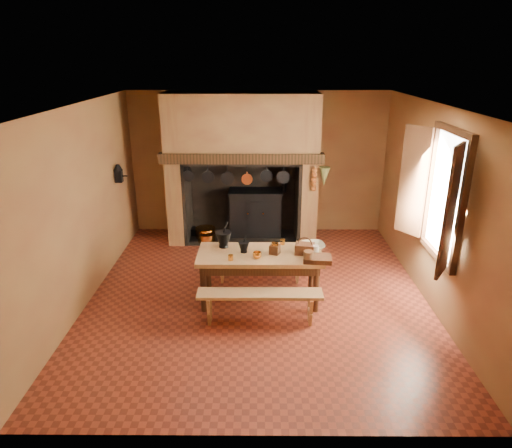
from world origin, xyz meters
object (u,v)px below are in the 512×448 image
at_px(iron_range, 256,212).
at_px(work_table, 260,261).
at_px(bench_front, 260,300).
at_px(mixing_bowl, 313,246).
at_px(coffee_grinder, 275,249).
at_px(wicker_basket, 305,248).

bearing_deg(iron_range, work_table, -88.45).
distance_m(bench_front, mixing_bowl, 1.18).
bearing_deg(work_table, coffee_grinder, -5.96).
xyz_separation_m(coffee_grinder, wicker_basket, (0.42, 0.00, 0.01)).
relative_size(iron_range, work_table, 0.90).
distance_m(work_table, coffee_grinder, 0.29).
relative_size(iron_range, bench_front, 0.96).
height_order(work_table, coffee_grinder, coffee_grinder).
distance_m(coffee_grinder, mixing_bowl, 0.59).
xyz_separation_m(iron_range, work_table, (0.07, -2.63, 0.16)).
bearing_deg(work_table, iron_range, 91.55).
distance_m(work_table, bench_front, 0.68).
bearing_deg(bench_front, iron_range, 91.25).
xyz_separation_m(work_table, wicker_basket, (0.64, -0.02, 0.20)).
bearing_deg(bench_front, wicker_basket, 42.98).
distance_m(work_table, wicker_basket, 0.67).
distance_m(coffee_grinder, wicker_basket, 0.42).
height_order(iron_range, wicker_basket, iron_range).
bearing_deg(iron_range, wicker_basket, -75.04).
bearing_deg(mixing_bowl, bench_front, -135.43).
height_order(iron_range, coffee_grinder, iron_range).
bearing_deg(wicker_basket, coffee_grinder, -168.08).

